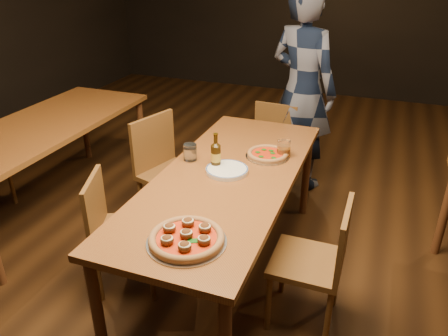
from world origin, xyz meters
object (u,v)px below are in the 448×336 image
(pizza_meatball, at_px, (187,238))
(beer_bottle, at_px, (216,156))
(chair_main_e, at_px, (307,261))
(diner, at_px, (302,90))
(water_glass, at_px, (190,152))
(plate_stack, at_px, (227,170))
(pizza_margherita, at_px, (267,154))
(chair_end, at_px, (268,151))
(amber_glass, at_px, (284,149))
(table_left, at_px, (42,133))
(chair_main_nw, at_px, (127,231))
(chair_main_sw, at_px, (174,174))
(table_main, at_px, (227,185))

(pizza_meatball, bearing_deg, beer_bottle, 101.75)
(chair_main_e, height_order, diner, diner)
(beer_bottle, distance_m, diner, 1.44)
(pizza_meatball, relative_size, water_glass, 3.48)
(plate_stack, distance_m, water_glass, 0.30)
(chair_main_e, bearing_deg, pizza_margherita, -144.61)
(chair_end, distance_m, plate_stack, 1.18)
(chair_main_e, relative_size, diner, 0.47)
(beer_bottle, height_order, amber_glass, beer_bottle)
(table_left, bearing_deg, chair_main_e, -13.18)
(chair_main_nw, height_order, water_glass, water_glass)
(water_glass, bearing_deg, chair_main_sw, 135.38)
(chair_end, relative_size, diner, 0.46)
(pizza_meatball, xyz_separation_m, amber_glass, (0.20, 1.11, 0.03))
(pizza_margherita, xyz_separation_m, beer_bottle, (-0.26, -0.27, 0.06))
(pizza_margherita, bearing_deg, plate_stack, -119.82)
(table_left, xyz_separation_m, chair_end, (1.65, 0.87, -0.26))
(diner, bearing_deg, table_main, 108.19)
(beer_bottle, xyz_separation_m, water_glass, (-0.20, 0.05, -0.03))
(pizza_margherita, bearing_deg, chair_end, 104.30)
(pizza_meatball, height_order, water_glass, water_glass)
(table_main, xyz_separation_m, plate_stack, (-0.01, 0.04, 0.08))
(table_main, height_order, table_left, same)
(diner, bearing_deg, amber_glass, 119.65)
(table_main, bearing_deg, chair_main_e, -22.15)
(diner, bearing_deg, pizza_margherita, 114.52)
(chair_main_nw, height_order, chair_main_sw, chair_main_sw)
(chair_main_e, xyz_separation_m, pizza_margherita, (-0.40, 0.57, 0.35))
(plate_stack, height_order, diner, diner)
(table_main, distance_m, chair_main_e, 0.67)
(table_left, height_order, beer_bottle, beer_bottle)
(beer_bottle, bearing_deg, chair_main_e, -24.32)
(chair_main_sw, relative_size, amber_glass, 8.29)
(chair_main_sw, distance_m, plate_stack, 0.73)
(chair_main_e, xyz_separation_m, diner, (-0.41, 1.72, 0.48))
(pizza_meatball, distance_m, amber_glass, 1.13)
(chair_main_sw, xyz_separation_m, beer_bottle, (0.48, -0.32, 0.37))
(beer_bottle, relative_size, diner, 0.13)
(chair_main_sw, height_order, plate_stack, chair_main_sw)
(table_left, height_order, chair_main_sw, chair_main_sw)
(chair_main_sw, distance_m, diner, 1.39)
(chair_main_sw, bearing_deg, plate_stack, -105.38)
(table_left, distance_m, pizza_meatball, 2.04)
(table_main, distance_m, pizza_margherita, 0.39)
(table_left, distance_m, amber_glass, 1.97)
(pizza_meatball, bearing_deg, water_glass, 113.47)
(chair_main_sw, bearing_deg, table_left, 111.46)
(table_main, bearing_deg, beer_bottle, 144.79)
(chair_main_e, height_order, plate_stack, chair_main_e)
(chair_end, bearing_deg, plate_stack, -84.36)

